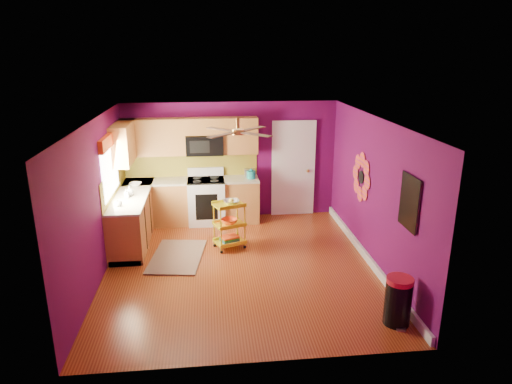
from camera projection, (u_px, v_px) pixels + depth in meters
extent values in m
plane|color=maroon|center=(240.00, 266.00, 7.77)|extent=(5.00, 5.00, 0.00)
cube|color=#5A0A4C|center=(231.00, 161.00, 9.76)|extent=(4.50, 0.04, 2.50)
cube|color=#5A0A4C|center=(256.00, 267.00, 5.02)|extent=(4.50, 0.04, 2.50)
cube|color=#5A0A4C|center=(97.00, 202.00, 7.16)|extent=(0.04, 5.00, 2.50)
cube|color=#5A0A4C|center=(374.00, 192.00, 7.62)|extent=(0.04, 5.00, 2.50)
cube|color=silver|center=(239.00, 120.00, 7.02)|extent=(4.50, 5.00, 0.04)
cube|color=white|center=(367.00, 257.00, 7.97)|extent=(0.05, 4.90, 0.14)
cube|color=#985B29|center=(133.00, 218.00, 8.72)|extent=(0.60, 2.30, 0.90)
cube|color=#985B29|center=(192.00, 202.00, 9.63)|extent=(2.80, 0.60, 0.90)
cube|color=beige|center=(131.00, 195.00, 8.57)|extent=(0.63, 2.30, 0.04)
cube|color=beige|center=(191.00, 181.00, 9.49)|extent=(2.80, 0.63, 0.04)
cube|color=black|center=(135.00, 237.00, 8.84)|extent=(0.54, 2.30, 0.10)
cube|color=black|center=(193.00, 220.00, 9.75)|extent=(2.80, 0.54, 0.10)
cube|color=white|center=(207.00, 201.00, 9.63)|extent=(0.76, 0.66, 0.92)
cube|color=black|center=(206.00, 180.00, 9.49)|extent=(0.76, 0.62, 0.03)
cube|color=white|center=(206.00, 172.00, 9.72)|extent=(0.76, 0.06, 0.18)
cube|color=black|center=(207.00, 207.00, 9.33)|extent=(0.45, 0.02, 0.55)
cube|color=#985B29|center=(153.00, 137.00, 9.27)|extent=(1.32, 0.33, 0.75)
cube|color=#985B29|center=(240.00, 135.00, 9.45)|extent=(0.72, 0.33, 0.75)
cube|color=#985B29|center=(204.00, 126.00, 9.32)|extent=(0.76, 0.33, 0.34)
cube|color=#985B29|center=(124.00, 142.00, 8.76)|extent=(0.33, 1.30, 0.75)
cube|color=black|center=(205.00, 145.00, 9.40)|extent=(0.76, 0.38, 0.40)
cube|color=brown|center=(191.00, 164.00, 9.68)|extent=(2.80, 0.01, 0.51)
cube|color=brown|center=(114.00, 181.00, 8.46)|extent=(0.01, 2.30, 0.51)
cube|color=white|center=(110.00, 167.00, 8.07)|extent=(0.03, 1.20, 1.00)
cube|color=#D84013|center=(109.00, 140.00, 7.93)|extent=(0.08, 1.35, 0.22)
cube|color=white|center=(293.00, 170.00, 9.94)|extent=(0.85, 0.04, 2.05)
cube|color=white|center=(293.00, 170.00, 9.93)|extent=(0.95, 0.02, 2.15)
sphere|color=#BF8C3F|center=(308.00, 171.00, 9.93)|extent=(0.07, 0.07, 0.07)
cylinder|color=black|center=(361.00, 177.00, 8.16)|extent=(0.01, 0.24, 0.24)
cube|color=#1A78AE|center=(410.00, 202.00, 6.20)|extent=(0.03, 0.52, 0.72)
cube|color=black|center=(409.00, 202.00, 6.20)|extent=(0.01, 0.56, 0.76)
cylinder|color=#BF8C3F|center=(238.00, 123.00, 7.23)|extent=(0.06, 0.06, 0.16)
cylinder|color=#BF8C3F|center=(238.00, 132.00, 7.27)|extent=(0.20, 0.20, 0.08)
cube|color=#4C2D19|center=(253.00, 129.00, 7.55)|extent=(0.47, 0.47, 0.01)
cube|color=#4C2D19|center=(220.00, 129.00, 7.50)|extent=(0.47, 0.47, 0.01)
cube|color=#4C2D19|center=(222.00, 135.00, 6.99)|extent=(0.47, 0.47, 0.01)
cube|color=#4C2D19|center=(256.00, 134.00, 7.04)|extent=(0.47, 0.47, 0.01)
cube|color=black|center=(177.00, 256.00, 8.12)|extent=(1.05, 1.51, 0.02)
cylinder|color=yellow|center=(221.00, 230.00, 8.14)|extent=(0.02, 0.02, 0.82)
cylinder|color=yellow|center=(245.00, 226.00, 8.34)|extent=(0.02, 0.02, 0.82)
cylinder|color=yellow|center=(214.00, 224.00, 8.41)|extent=(0.02, 0.02, 0.82)
cylinder|color=yellow|center=(237.00, 220.00, 8.62)|extent=(0.02, 0.02, 0.82)
sphere|color=black|center=(222.00, 252.00, 8.26)|extent=(0.06, 0.06, 0.06)
sphere|color=black|center=(245.00, 247.00, 8.47)|extent=(0.06, 0.06, 0.06)
sphere|color=black|center=(215.00, 245.00, 8.54)|extent=(0.06, 0.06, 0.06)
sphere|color=black|center=(238.00, 241.00, 8.75)|extent=(0.06, 0.06, 0.06)
cube|color=yellow|center=(229.00, 205.00, 8.26)|extent=(0.63, 0.55, 0.03)
cube|color=yellow|center=(229.00, 224.00, 8.37)|extent=(0.63, 0.55, 0.03)
cube|color=yellow|center=(230.00, 242.00, 8.48)|extent=(0.63, 0.55, 0.03)
imported|color=beige|center=(231.00, 202.00, 8.27)|extent=(0.38, 0.38, 0.07)
sphere|color=yellow|center=(231.00, 201.00, 8.26)|extent=(0.10, 0.10, 0.10)
imported|color=#D84013|center=(229.00, 221.00, 8.35)|extent=(0.39, 0.39, 0.09)
cube|color=navy|center=(230.00, 240.00, 8.47)|extent=(0.37, 0.33, 0.04)
cube|color=#267233|center=(230.00, 238.00, 8.46)|extent=(0.37, 0.33, 0.03)
cube|color=#D84013|center=(230.00, 237.00, 8.45)|extent=(0.37, 0.33, 0.03)
cylinder|color=black|center=(398.00, 303.00, 6.08)|extent=(0.44, 0.44, 0.61)
cylinder|color=red|center=(400.00, 280.00, 5.98)|extent=(0.35, 0.35, 0.07)
cube|color=beige|center=(401.00, 330.00, 6.00)|extent=(0.13, 0.09, 0.03)
cylinder|color=teal|center=(251.00, 175.00, 9.56)|extent=(0.18, 0.18, 0.16)
sphere|color=teal|center=(251.00, 170.00, 9.53)|extent=(0.06, 0.06, 0.06)
cube|color=beige|center=(250.00, 173.00, 9.66)|extent=(0.22, 0.15, 0.18)
imported|color=#EA3F72|center=(126.00, 193.00, 8.31)|extent=(0.08, 0.08, 0.17)
imported|color=white|center=(130.00, 191.00, 8.43)|extent=(0.14, 0.14, 0.18)
imported|color=white|center=(135.00, 184.00, 9.07)|extent=(0.24, 0.24, 0.06)
imported|color=white|center=(119.00, 203.00, 7.88)|extent=(0.12, 0.12, 0.10)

